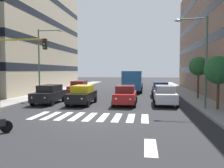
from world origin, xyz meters
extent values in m
plane|color=#262628|center=(0.00, 0.00, 0.00)|extent=(180.00, 180.00, 0.00)
cube|color=beige|center=(15.27, -19.08, 8.66)|extent=(9.90, 24.83, 17.32)
cube|color=black|center=(15.27, -19.08, 3.46)|extent=(9.94, 24.87, 0.90)
cube|color=black|center=(15.27, -19.08, 6.93)|extent=(9.94, 24.87, 0.90)
cube|color=black|center=(15.27, -19.08, 10.39)|extent=(9.94, 24.87, 0.90)
cube|color=black|center=(15.27, -19.08, 13.86)|extent=(9.94, 24.87, 0.90)
cube|color=silver|center=(-3.60, 0.00, 0.00)|extent=(0.45, 2.80, 0.01)
cube|color=silver|center=(-2.70, 0.00, 0.00)|extent=(0.45, 2.80, 0.01)
cube|color=silver|center=(-1.80, 0.00, 0.00)|extent=(0.45, 2.80, 0.01)
cube|color=silver|center=(-0.90, 0.00, 0.00)|extent=(0.45, 2.80, 0.01)
cube|color=silver|center=(0.00, 0.00, 0.00)|extent=(0.45, 2.80, 0.01)
cube|color=silver|center=(0.90, 0.00, 0.00)|extent=(0.45, 2.80, 0.01)
cube|color=silver|center=(1.80, 0.00, 0.00)|extent=(0.45, 2.80, 0.01)
cube|color=silver|center=(2.70, 0.00, 0.00)|extent=(0.45, 2.80, 0.01)
cube|color=silver|center=(3.60, 0.00, 0.00)|extent=(0.45, 2.80, 0.01)
cube|color=silver|center=(-3.82, 5.50, 0.00)|extent=(0.50, 2.20, 0.01)
cube|color=silver|center=(-5.36, -6.09, 0.72)|extent=(1.80, 4.40, 0.80)
cube|color=gray|center=(-5.36, -6.29, 1.42)|extent=(1.58, 2.46, 0.60)
cylinder|color=black|center=(-6.26, -4.64, 0.32)|extent=(0.22, 0.64, 0.64)
cylinder|color=black|center=(-4.46, -4.64, 0.32)|extent=(0.22, 0.64, 0.64)
cylinder|color=black|center=(-6.26, -7.54, 0.32)|extent=(0.22, 0.64, 0.64)
cylinder|color=black|center=(-4.46, -7.54, 0.32)|extent=(0.22, 0.64, 0.64)
sphere|color=white|center=(-5.93, -3.94, 0.80)|extent=(0.18, 0.18, 0.18)
sphere|color=white|center=(-4.78, -3.94, 0.80)|extent=(0.18, 0.18, 0.18)
cube|color=maroon|center=(-1.87, -5.60, 0.72)|extent=(1.80, 4.40, 0.80)
cube|color=maroon|center=(-1.87, -5.80, 1.42)|extent=(1.58, 2.46, 0.60)
cylinder|color=black|center=(-2.77, -4.15, 0.32)|extent=(0.22, 0.64, 0.64)
cylinder|color=black|center=(-0.97, -4.15, 0.32)|extent=(0.22, 0.64, 0.64)
cylinder|color=black|center=(-2.77, -7.05, 0.32)|extent=(0.22, 0.64, 0.64)
cylinder|color=black|center=(-0.97, -7.05, 0.32)|extent=(0.22, 0.64, 0.64)
sphere|color=white|center=(-2.45, -3.45, 0.80)|extent=(0.18, 0.18, 0.18)
sphere|color=white|center=(-1.29, -3.45, 0.80)|extent=(0.18, 0.18, 0.18)
cube|color=black|center=(2.02, -5.29, 0.72)|extent=(1.80, 4.40, 0.80)
cube|color=yellow|center=(2.02, -5.49, 1.42)|extent=(1.58, 2.46, 0.60)
cylinder|color=black|center=(1.12, -3.84, 0.32)|extent=(0.22, 0.64, 0.64)
cylinder|color=black|center=(2.92, -3.84, 0.32)|extent=(0.22, 0.64, 0.64)
cylinder|color=black|center=(1.12, -6.75, 0.32)|extent=(0.22, 0.64, 0.64)
cylinder|color=black|center=(2.92, -6.75, 0.32)|extent=(0.22, 0.64, 0.64)
sphere|color=white|center=(1.44, -3.14, 0.80)|extent=(0.18, 0.18, 0.18)
sphere|color=white|center=(2.59, -3.14, 0.80)|extent=(0.18, 0.18, 0.18)
cube|color=black|center=(5.23, -5.43, 0.72)|extent=(1.80, 4.40, 0.80)
cube|color=black|center=(5.23, -5.63, 1.42)|extent=(1.58, 2.46, 0.60)
cylinder|color=black|center=(4.33, -3.98, 0.32)|extent=(0.22, 0.64, 0.64)
cylinder|color=black|center=(6.13, -3.98, 0.32)|extent=(0.22, 0.64, 0.64)
cylinder|color=black|center=(4.33, -6.88, 0.32)|extent=(0.22, 0.64, 0.64)
cylinder|color=black|center=(6.13, -6.88, 0.32)|extent=(0.22, 0.64, 0.64)
sphere|color=white|center=(4.66, -3.28, 0.80)|extent=(0.18, 0.18, 0.18)
sphere|color=white|center=(5.81, -3.28, 0.80)|extent=(0.18, 0.18, 0.18)
cube|color=maroon|center=(4.87, -13.86, 0.72)|extent=(1.80, 4.40, 0.80)
cube|color=maroon|center=(4.87, -14.06, 1.42)|extent=(1.58, 2.46, 0.60)
cylinder|color=black|center=(3.97, -12.41, 0.32)|extent=(0.22, 0.64, 0.64)
cylinder|color=black|center=(5.77, -12.41, 0.32)|extent=(0.22, 0.64, 0.64)
cylinder|color=black|center=(3.97, -15.31, 0.32)|extent=(0.22, 0.64, 0.64)
cylinder|color=black|center=(5.77, -15.31, 0.32)|extent=(0.22, 0.64, 0.64)
sphere|color=white|center=(4.30, -11.71, 0.80)|extent=(0.18, 0.18, 0.18)
sphere|color=white|center=(5.45, -11.71, 0.80)|extent=(0.18, 0.18, 0.18)
cube|color=navy|center=(-5.42, -12.57, 0.72)|extent=(1.80, 4.40, 0.80)
cube|color=#1D2547|center=(-5.42, -12.77, 1.42)|extent=(1.58, 2.46, 0.60)
cylinder|color=black|center=(-6.32, -11.12, 0.32)|extent=(0.22, 0.64, 0.64)
cylinder|color=black|center=(-4.52, -11.12, 0.32)|extent=(0.22, 0.64, 0.64)
cylinder|color=black|center=(-6.32, -14.02, 0.32)|extent=(0.22, 0.64, 0.64)
cylinder|color=black|center=(-4.52, -14.02, 0.32)|extent=(0.22, 0.64, 0.64)
sphere|color=white|center=(-6.00, -10.42, 0.80)|extent=(0.18, 0.18, 0.18)
sphere|color=white|center=(-4.85, -10.42, 0.80)|extent=(0.18, 0.18, 0.18)
cube|color=#286BAD|center=(-1.87, -19.56, 1.75)|extent=(2.50, 10.50, 2.50)
cube|color=black|center=(-1.87, -19.56, 2.30)|extent=(2.52, 9.87, 0.80)
cylinder|color=black|center=(-3.12, -15.88, 0.50)|extent=(0.28, 1.00, 1.00)
cylinder|color=black|center=(-0.62, -15.88, 0.50)|extent=(0.28, 1.00, 1.00)
cylinder|color=black|center=(-3.12, -22.71, 0.50)|extent=(0.28, 1.00, 1.00)
cylinder|color=black|center=(-0.62, -22.71, 0.50)|extent=(0.28, 1.00, 1.00)
cylinder|color=black|center=(3.18, 4.32, 0.30)|extent=(0.59, 0.33, 0.60)
cylinder|color=#AD991E|center=(5.38, -0.98, 5.30)|extent=(3.72, 0.12, 0.12)
cube|color=black|center=(3.52, -0.98, 4.95)|extent=(0.24, 0.28, 0.76)
sphere|color=red|center=(3.52, -0.83, 5.19)|extent=(0.14, 0.14, 0.14)
sphere|color=orange|center=(3.52, -0.83, 4.95)|extent=(0.14, 0.14, 0.14)
sphere|color=green|center=(3.52, -0.83, 4.71)|extent=(0.14, 0.14, 0.14)
cylinder|color=#4C6B56|center=(-8.24, -3.84, 3.66)|extent=(0.16, 0.16, 7.03)
cylinder|color=#4C6B56|center=(-7.15, -3.84, 7.03)|extent=(2.18, 0.10, 0.10)
ellipsoid|color=#B7BCC1|center=(-6.06, -3.84, 6.93)|extent=(0.56, 0.28, 0.20)
cylinder|color=#4C6B56|center=(8.24, -9.69, 3.90)|extent=(0.16, 0.16, 7.51)
cylinder|color=#4C6B56|center=(6.94, -9.69, 7.51)|extent=(2.59, 0.10, 0.10)
ellipsoid|color=#B7BCC1|center=(5.64, -9.69, 7.41)|extent=(0.56, 0.28, 0.20)
cylinder|color=#513823|center=(-9.04, -3.44, 1.31)|extent=(0.20, 0.20, 2.33)
sphere|color=#235B2D|center=(-9.04, -3.44, 3.10)|extent=(2.09, 2.09, 2.09)
cylinder|color=#513823|center=(-9.12, -10.26, 1.54)|extent=(0.20, 0.20, 2.77)
sphere|color=#235B2D|center=(-9.12, -10.26, 3.51)|extent=(1.97, 1.97, 1.97)
camera|label=1|loc=(-3.56, 14.52, 3.05)|focal=36.42mm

